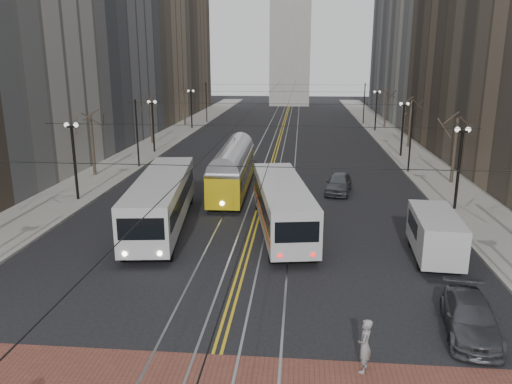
% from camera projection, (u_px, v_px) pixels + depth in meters
% --- Properties ---
extents(ground, '(260.00, 260.00, 0.00)m').
position_uv_depth(ground, '(221.00, 340.00, 18.89)').
color(ground, black).
rests_on(ground, ground).
extents(sidewalk_left, '(5.00, 140.00, 0.15)m').
position_uv_depth(sidewalk_left, '(160.00, 142.00, 63.48)').
color(sidewalk_left, gray).
rests_on(sidewalk_left, ground).
extents(sidewalk_right, '(5.00, 140.00, 0.15)m').
position_uv_depth(sidewalk_right, '(400.00, 146.00, 60.87)').
color(sidewalk_right, gray).
rests_on(sidewalk_right, ground).
extents(streetcar_rails, '(4.80, 130.00, 0.02)m').
position_uv_depth(streetcar_rails, '(278.00, 144.00, 62.19)').
color(streetcar_rails, gray).
rests_on(streetcar_rails, ground).
extents(centre_lines, '(0.42, 130.00, 0.01)m').
position_uv_depth(centre_lines, '(278.00, 144.00, 62.19)').
color(centre_lines, gold).
rests_on(centre_lines, ground).
extents(building_left_mid, '(16.00, 20.00, 34.00)m').
position_uv_depth(building_left_mid, '(72.00, 3.00, 60.99)').
color(building_left_mid, slate).
rests_on(building_left_mid, ground).
extents(building_left_far, '(16.00, 20.00, 40.00)m').
position_uv_depth(building_left_far, '(160.00, 9.00, 98.71)').
color(building_left_far, brown).
rests_on(building_left_far, ground).
extents(building_right_far, '(16.00, 20.00, 40.00)m').
position_uv_depth(building_right_far, '(424.00, 6.00, 94.28)').
color(building_right_far, slate).
rests_on(building_right_far, ground).
extents(lamp_posts, '(27.60, 57.20, 5.60)m').
position_uv_depth(lamp_posts, '(270.00, 143.00, 45.84)').
color(lamp_posts, black).
rests_on(lamp_posts, ground).
extents(street_trees, '(31.68, 53.28, 5.60)m').
position_uv_depth(street_trees, '(274.00, 133.00, 52.09)').
color(street_trees, '#382D23').
rests_on(street_trees, ground).
extents(trolley_wires, '(25.96, 120.00, 6.60)m').
position_uv_depth(trolley_wires, '(274.00, 124.00, 51.44)').
color(trolley_wires, black).
rests_on(trolley_wires, ground).
extents(transit_bus, '(4.23, 13.29, 3.27)m').
position_uv_depth(transit_bus, '(162.00, 203.00, 31.01)').
color(transit_bus, '#B8B8B8').
rests_on(transit_bus, ground).
extents(streetcar, '(2.67, 12.94, 3.04)m').
position_uv_depth(streetcar, '(233.00, 173.00, 39.61)').
color(streetcar, gold).
rests_on(streetcar, ground).
extents(rear_bus, '(4.46, 12.13, 3.10)m').
position_uv_depth(rear_bus, '(282.00, 208.00, 30.31)').
color(rear_bus, '#B8B8B8').
rests_on(rear_bus, ground).
extents(cargo_van, '(2.49, 5.69, 2.46)m').
position_uv_depth(cargo_van, '(435.00, 237.00, 26.27)').
color(cargo_van, '#BABABA').
rests_on(cargo_van, ground).
extents(sedan_grey, '(2.60, 4.82, 1.56)m').
position_uv_depth(sedan_grey, '(339.00, 183.00, 39.51)').
color(sedan_grey, '#464A4F').
rests_on(sedan_grey, ground).
extents(sedan_parked, '(2.56, 4.88, 1.35)m').
position_uv_depth(sedan_parked, '(470.00, 317.00, 19.18)').
color(sedan_parked, '#3C3E43').
rests_on(sedan_parked, ground).
extents(pedestrian_b, '(0.63, 0.80, 1.91)m').
position_uv_depth(pedestrian_b, '(365.00, 346.00, 16.75)').
color(pedestrian_b, gray).
rests_on(pedestrian_b, crosswalk_band).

